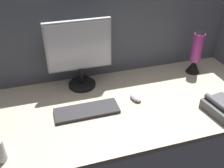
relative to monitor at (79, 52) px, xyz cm
name	(u,v)px	position (x,y,z in cm)	size (l,w,h in cm)	color
ground_plane	(128,102)	(24.07, -25.13, -26.02)	(180.00, 80.00, 3.00)	tan
cubicle_wall_back	(111,32)	(24.07, 12.37, 5.39)	(180.00, 5.00, 59.82)	#565B66
monitor	(79,52)	(0.00, 0.00, 0.00)	(40.52, 18.00, 44.59)	black
keyboard	(87,111)	(-2.65, -28.77, -23.52)	(37.00, 13.00, 2.00)	#262628
mouse	(136,97)	(28.88, -24.91, -22.82)	(5.60, 9.60, 3.40)	silver
lava_lamp	(196,55)	(80.53, -5.78, -10.65)	(10.10, 10.10, 33.06)	black
desk_phone	(222,107)	(71.77, -50.43, -21.33)	(19.87, 21.52, 8.80)	#4C4C51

